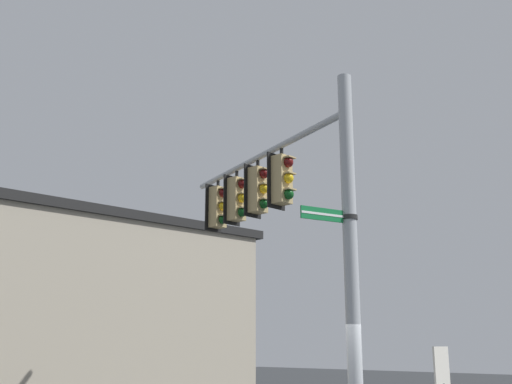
# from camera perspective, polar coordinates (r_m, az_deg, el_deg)

# --- Properties ---
(signal_pole) EXTENTS (0.26, 0.26, 7.08)m
(signal_pole) POSITION_cam_1_polar(r_m,az_deg,el_deg) (10.96, 8.78, -6.54)
(signal_pole) COLOR #ADB2B7
(signal_pole) RESTS_ON ground
(mast_arm) EXTENTS (1.95, 6.12, 0.14)m
(mast_arm) POSITION_cam_1_polar(r_m,az_deg,el_deg) (14.14, 0.38, 3.31)
(mast_arm) COLOR #ADB2B7
(traffic_light_nearest_pole) EXTENTS (0.54, 0.49, 1.31)m
(traffic_light_nearest_pole) POSITION_cam_1_polar(r_m,az_deg,el_deg) (13.15, 2.47, 1.17)
(traffic_light_nearest_pole) COLOR black
(traffic_light_mid_inner) EXTENTS (0.54, 0.49, 1.31)m
(traffic_light_mid_inner) POSITION_cam_1_polar(r_m,az_deg,el_deg) (14.01, 0.23, 0.21)
(traffic_light_mid_inner) COLOR black
(traffic_light_mid_outer) EXTENTS (0.54, 0.49, 1.31)m
(traffic_light_mid_outer) POSITION_cam_1_polar(r_m,az_deg,el_deg) (14.89, -1.75, -0.64)
(traffic_light_mid_outer) COLOR black
(traffic_light_arm_end) EXTENTS (0.54, 0.49, 1.31)m
(traffic_light_arm_end) POSITION_cam_1_polar(r_m,az_deg,el_deg) (15.79, -3.51, -1.39)
(traffic_light_arm_end) COLOR black
(street_name_sign) EXTENTS (1.15, 0.46, 0.22)m
(street_name_sign) POSITION_cam_1_polar(r_m,az_deg,el_deg) (10.93, 7.48, -2.22)
(street_name_sign) COLOR #147238
(storefront_building) EXTENTS (14.71, 7.84, 6.34)m
(storefront_building) POSITION_cam_1_polar(r_m,az_deg,el_deg) (21.61, -19.67, -10.48)
(storefront_building) COLOR #A89E89
(storefront_building) RESTS_ON ground
(historical_marker) EXTENTS (0.60, 0.08, 2.13)m
(historical_marker) POSITION_cam_1_polar(r_m,az_deg,el_deg) (13.64, 16.88, -16.57)
(historical_marker) COLOR #333333
(historical_marker) RESTS_ON ground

